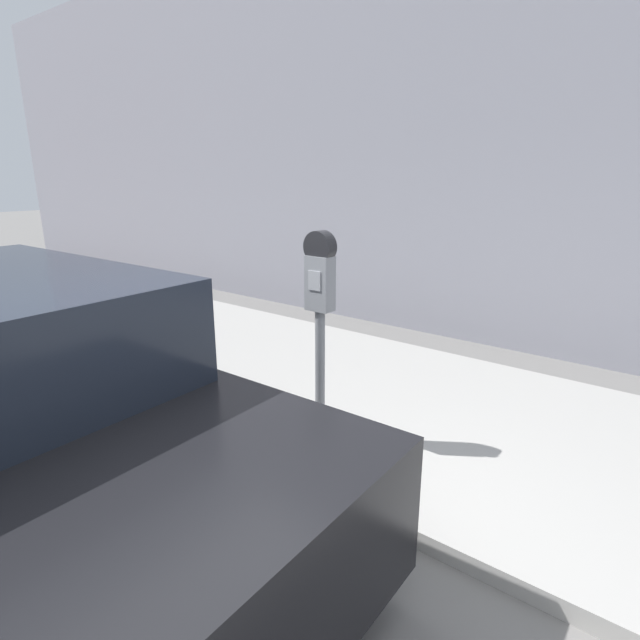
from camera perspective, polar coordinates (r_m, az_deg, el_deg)
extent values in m
plane|color=slate|center=(2.78, -6.61, -29.77)|extent=(60.00, 60.00, 0.00)
cube|color=#9E9B96|center=(4.27, 14.79, -11.31)|extent=(24.00, 2.80, 0.12)
cube|color=gray|center=(6.14, 26.25, 20.71)|extent=(24.00, 0.30, 5.27)
cylinder|color=slate|center=(3.52, 0.00, -6.76)|extent=(0.07, 0.07, 1.00)
cube|color=slate|center=(3.32, 0.00, 4.21)|extent=(0.18, 0.11, 0.37)
cube|color=gray|center=(3.26, -0.65, 4.51)|extent=(0.10, 0.01, 0.13)
cylinder|color=black|center=(3.27, 0.00, 8.36)|extent=(0.21, 0.09, 0.21)
cylinder|color=black|center=(2.86, -5.52, -19.74)|extent=(0.64, 0.23, 0.64)
cylinder|color=black|center=(4.82, -29.33, -6.29)|extent=(0.64, 0.23, 0.64)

